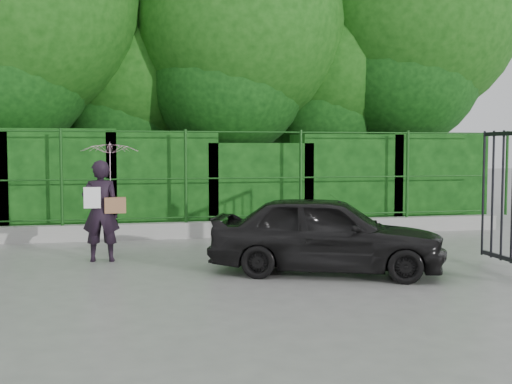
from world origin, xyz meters
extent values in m
plane|color=gray|center=(0.00, 0.00, 0.00)|extent=(80.00, 80.00, 0.00)
cube|color=#9E9E99|center=(0.00, 4.50, 0.15)|extent=(14.00, 0.25, 0.30)
cylinder|color=#154213|center=(-1.90, 4.50, 1.20)|extent=(0.06, 0.06, 1.80)
cylinder|color=#154213|center=(0.40, 4.50, 1.20)|extent=(0.06, 0.06, 1.80)
cylinder|color=#154213|center=(2.70, 4.50, 1.20)|extent=(0.06, 0.06, 1.80)
cylinder|color=#154213|center=(5.00, 4.50, 1.20)|extent=(0.06, 0.06, 1.80)
cylinder|color=#154213|center=(7.30, 4.50, 1.20)|extent=(0.06, 0.06, 1.80)
cylinder|color=#154213|center=(0.00, 4.50, 0.40)|extent=(13.60, 0.03, 0.03)
cylinder|color=#154213|center=(0.00, 4.50, 1.15)|extent=(13.60, 0.03, 0.03)
cylinder|color=#154213|center=(0.00, 4.50, 2.05)|extent=(13.60, 0.03, 0.03)
cube|color=black|center=(-2.00, 5.50, 1.06)|extent=(2.20, 1.20, 2.12)
cube|color=black|center=(0.00, 5.50, 1.04)|extent=(2.20, 1.20, 2.08)
cube|color=black|center=(2.00, 5.50, 0.92)|extent=(2.20, 1.20, 1.84)
cube|color=black|center=(4.00, 5.50, 1.01)|extent=(2.20, 1.20, 2.03)
cube|color=black|center=(6.00, 5.50, 1.02)|extent=(2.20, 1.20, 2.04)
cylinder|color=black|center=(-3.00, 7.20, 2.25)|extent=(0.36, 0.36, 4.50)
sphere|color=#14470F|center=(-3.00, 7.20, 4.95)|extent=(5.40, 5.40, 5.40)
cylinder|color=black|center=(-0.50, 8.50, 1.62)|extent=(0.36, 0.36, 3.25)
sphere|color=#14470F|center=(-0.50, 8.50, 3.58)|extent=(3.90, 3.90, 3.90)
cylinder|color=black|center=(2.00, 7.50, 2.12)|extent=(0.36, 0.36, 4.25)
sphere|color=#14470F|center=(2.00, 7.50, 4.68)|extent=(5.10, 5.10, 5.10)
cylinder|color=black|center=(4.50, 8.20, 1.75)|extent=(0.36, 0.36, 3.50)
sphere|color=#14470F|center=(4.50, 8.20, 3.85)|extent=(4.20, 4.20, 4.20)
cylinder|color=black|center=(6.50, 7.80, 2.38)|extent=(0.36, 0.36, 4.75)
sphere|color=#14470F|center=(6.50, 7.80, 5.23)|extent=(5.70, 5.70, 5.70)
cylinder|color=black|center=(4.60, 0.50, 1.05)|extent=(0.04, 0.04, 1.90)
cylinder|color=black|center=(4.60, 0.75, 1.05)|extent=(0.04, 0.04, 1.90)
cylinder|color=black|center=(4.60, 1.00, 1.05)|extent=(0.04, 0.04, 1.90)
imported|color=black|center=(-1.14, 2.21, 0.78)|extent=(0.61, 0.44, 1.56)
imported|color=#F9BCD7|center=(-0.99, 2.26, 1.44)|extent=(0.88, 0.90, 0.81)
cube|color=#8B5F3E|center=(-0.92, 2.13, 0.87)|extent=(0.32, 0.15, 0.24)
cube|color=white|center=(-1.26, 2.09, 0.99)|extent=(0.25, 0.02, 0.32)
imported|color=black|center=(1.97, 0.63, 0.55)|extent=(3.49, 2.42, 1.10)
camera|label=1|loc=(-0.85, -7.84, 1.75)|focal=45.00mm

